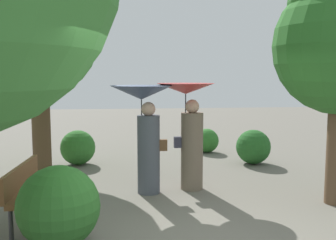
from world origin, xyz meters
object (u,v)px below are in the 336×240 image
Objects in this scene: person_right at (189,121)px; park_bench at (32,187)px; tree_mid_left at (37,25)px; person_left at (145,119)px.

park_bench is (-2.50, -1.36, -0.75)m from person_right.
park_bench is 0.33× the size of tree_mid_left.
person_right is (0.82, 0.15, -0.06)m from person_left.
person_right reaches higher than park_bench.
park_bench is at bearing 128.46° from person_left.
person_left is 3.23m from tree_mid_left.
person_right is at bearing -76.64° from person_left.
park_bench is 3.91m from tree_mid_left.
tree_mid_left is (-2.93, 1.50, 1.87)m from person_right.
person_left is at bearing -50.62° from park_bench.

